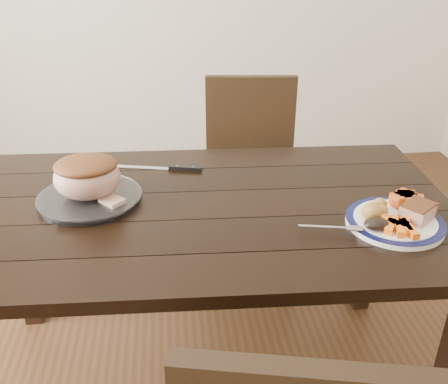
{
  "coord_description": "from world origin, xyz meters",
  "views": [
    {
      "loc": [
        -0.07,
        -1.37,
        1.5
      ],
      "look_at": [
        0.08,
        -0.02,
        0.8
      ],
      "focal_mm": 40.0,
      "sensor_mm": 36.0,
      "label": 1
    }
  ],
  "objects": [
    {
      "name": "roasted_potatoes",
      "position": [
        0.51,
        -0.16,
        0.79
      ],
      "size": [
        0.1,
        0.1,
        0.05
      ],
      "color": "gold",
      "rests_on": "dinner_plate"
    },
    {
      "name": "ground",
      "position": [
        0.0,
        0.0,
        0.0
      ],
      "size": [
        4.0,
        4.0,
        0.0
      ],
      "primitive_type": "plane",
      "color": "#472B16",
      "rests_on": "ground"
    },
    {
      "name": "chair_far",
      "position": [
        0.29,
        0.74,
        0.52
      ],
      "size": [
        0.47,
        0.47,
        0.93
      ],
      "rotation": [
        0.0,
        0.0,
        3.03
      ],
      "color": "black",
      "rests_on": "ground"
    },
    {
      "name": "carving_knife",
      "position": [
        -0.07,
        0.27,
        0.76
      ],
      "size": [
        0.32,
        0.09,
        0.01
      ],
      "rotation": [
        0.0,
        0.0,
        -0.23
      ],
      "color": "silver",
      "rests_on": "dining_table"
    },
    {
      "name": "serving_platter",
      "position": [
        -0.34,
        0.06,
        0.76
      ],
      "size": [
        0.32,
        0.32,
        0.02
      ],
      "primitive_type": "cylinder",
      "color": "white",
      "rests_on": "dining_table"
    },
    {
      "name": "pumpkin_wedges",
      "position": [
        0.62,
        -0.11,
        0.79
      ],
      "size": [
        0.1,
        0.09,
        0.04
      ],
      "color": "#E55A19",
      "rests_on": "dinner_plate"
    },
    {
      "name": "dinner_plate",
      "position": [
        0.56,
        -0.19,
        0.76
      ],
      "size": [
        0.28,
        0.28,
        0.02
      ],
      "primitive_type": "cylinder",
      "color": "white",
      "rests_on": "dining_table"
    },
    {
      "name": "fork",
      "position": [
        0.37,
        -0.21,
        0.77
      ],
      "size": [
        0.18,
        0.05,
        0.0
      ],
      "rotation": [
        0.0,
        0.0,
        -0.21
      ],
      "color": "silver",
      "rests_on": "dinner_plate"
    },
    {
      "name": "cut_slice",
      "position": [
        -0.26,
        0.01,
        0.78
      ],
      "size": [
        0.09,
        0.09,
        0.02
      ],
      "primitive_type": "cube",
      "rotation": [
        0.0,
        0.0,
        -0.82
      ],
      "color": "tan",
      "rests_on": "serving_platter"
    },
    {
      "name": "plate_rim",
      "position": [
        0.56,
        -0.19,
        0.77
      ],
      "size": [
        0.28,
        0.28,
        0.02
      ],
      "primitive_type": "torus",
      "color": "#0B0F38",
      "rests_on": "dinner_plate"
    },
    {
      "name": "pork_slice",
      "position": [
        0.62,
        -0.19,
        0.79
      ],
      "size": [
        0.12,
        0.11,
        0.04
      ],
      "primitive_type": "cube",
      "rotation": [
        0.0,
        0.0,
        0.64
      ],
      "color": "tan",
      "rests_on": "dinner_plate"
    },
    {
      "name": "carrot_batons",
      "position": [
        0.55,
        -0.24,
        0.78
      ],
      "size": [
        0.1,
        0.12,
        0.02
      ],
      "color": "orange",
      "rests_on": "dinner_plate"
    },
    {
      "name": "roast_joint",
      "position": [
        -0.34,
        0.06,
        0.83
      ],
      "size": [
        0.2,
        0.18,
        0.13
      ],
      "primitive_type": "ellipsoid",
      "color": "tan",
      "rests_on": "serving_platter"
    },
    {
      "name": "dining_table",
      "position": [
        -0.0,
        0.0,
        0.66
      ],
      "size": [
        1.64,
        0.97,
        0.75
      ],
      "rotation": [
        0.0,
        0.0,
        -0.05
      ],
      "color": "black",
      "rests_on": "ground"
    },
    {
      "name": "dark_mushroom",
      "position": [
        0.48,
        -0.23,
        0.79
      ],
      "size": [
        0.07,
        0.05,
        0.03
      ],
      "primitive_type": "ellipsoid",
      "color": "black",
      "rests_on": "dinner_plate"
    }
  ]
}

